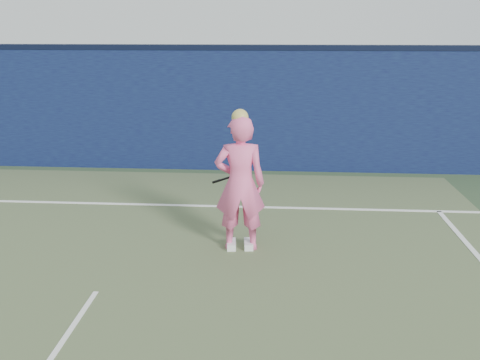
{
  "coord_description": "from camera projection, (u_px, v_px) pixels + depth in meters",
  "views": [
    {
      "loc": [
        2.03,
        -4.14,
        2.98
      ],
      "look_at": [
        1.59,
        2.36,
        0.99
      ],
      "focal_mm": 38.0,
      "sensor_mm": 36.0,
      "label": 1
    }
  ],
  "objects": [
    {
      "name": "ground",
      "position": [
        61.0,
        344.0,
        4.95
      ],
      "size": [
        80.0,
        80.0,
        0.0
      ],
      "primitive_type": "plane",
      "color": "#2F472C",
      "rests_on": "ground"
    },
    {
      "name": "backstop_wall",
      "position": [
        179.0,
        110.0,
        10.79
      ],
      "size": [
        24.0,
        0.4,
        2.5
      ],
      "primitive_type": "cube",
      "color": "#0C0F37",
      "rests_on": "ground"
    },
    {
      "name": "wall_cap",
      "position": [
        177.0,
        47.0,
        10.41
      ],
      "size": [
        24.0,
        0.42,
        0.1
      ],
      "primitive_type": "cube",
      "color": "black",
      "rests_on": "backstop_wall"
    },
    {
      "name": "player",
      "position": [
        240.0,
        184.0,
        6.82
      ],
      "size": [
        0.72,
        0.51,
        1.95
      ],
      "rotation": [
        0.0,
        0.0,
        3.23
      ],
      "color": "pink",
      "rests_on": "ground"
    },
    {
      "name": "racket",
      "position": [
        239.0,
        175.0,
        7.26
      ],
      "size": [
        0.57,
        0.18,
        0.31
      ],
      "rotation": [
        0.0,
        0.0,
        0.11
      ],
      "color": "black",
      "rests_on": "ground"
    }
  ]
}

